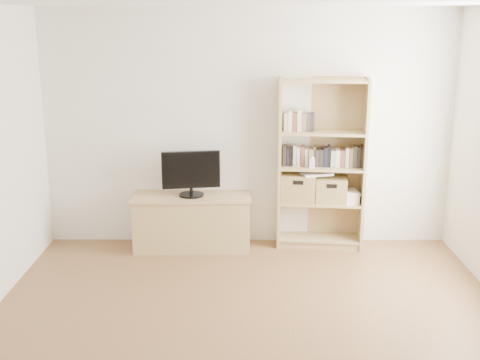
{
  "coord_description": "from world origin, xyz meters",
  "views": [
    {
      "loc": [
        -0.06,
        -4.03,
        2.47
      ],
      "look_at": [
        -0.09,
        1.9,
        0.88
      ],
      "focal_mm": 45.0,
      "sensor_mm": 36.0,
      "label": 1
    }
  ],
  "objects_px": {
    "basket_right": "(331,190)",
    "laptop": "(316,173)",
    "basket_left": "(298,187)",
    "bookshelf": "(322,164)",
    "tv_stand": "(192,223)",
    "television": "(191,174)",
    "baby_monitor": "(312,163)"
  },
  "relations": [
    {
      "from": "baby_monitor",
      "to": "basket_left",
      "type": "relative_size",
      "value": 0.29
    },
    {
      "from": "bookshelf",
      "to": "basket_left",
      "type": "relative_size",
      "value": 5.03
    },
    {
      "from": "basket_right",
      "to": "laptop",
      "type": "height_order",
      "value": "laptop"
    },
    {
      "from": "basket_left",
      "to": "basket_right",
      "type": "distance_m",
      "value": 0.37
    },
    {
      "from": "basket_left",
      "to": "bookshelf",
      "type": "bearing_deg",
      "value": 0.61
    },
    {
      "from": "television",
      "to": "basket_left",
      "type": "height_order",
      "value": "television"
    },
    {
      "from": "tv_stand",
      "to": "television",
      "type": "xyz_separation_m",
      "value": [
        -0.0,
        0.0,
        0.56
      ]
    },
    {
      "from": "basket_right",
      "to": "laptop",
      "type": "relative_size",
      "value": 1.02
    },
    {
      "from": "bookshelf",
      "to": "basket_right",
      "type": "xyz_separation_m",
      "value": [
        0.11,
        -0.02,
        -0.28
      ]
    },
    {
      "from": "tv_stand",
      "to": "basket_right",
      "type": "distance_m",
      "value": 1.58
    },
    {
      "from": "basket_right",
      "to": "tv_stand",
      "type": "bearing_deg",
      "value": -171.17
    },
    {
      "from": "baby_monitor",
      "to": "basket_right",
      "type": "relative_size",
      "value": 0.32
    },
    {
      "from": "baby_monitor",
      "to": "basket_right",
      "type": "xyz_separation_m",
      "value": [
        0.23,
        0.08,
        -0.31
      ]
    },
    {
      "from": "bookshelf",
      "to": "basket_right",
      "type": "bearing_deg",
      "value": -2.6
    },
    {
      "from": "basket_right",
      "to": "laptop",
      "type": "bearing_deg",
      "value": -175.73
    },
    {
      "from": "tv_stand",
      "to": "laptop",
      "type": "distance_m",
      "value": 1.47
    },
    {
      "from": "bookshelf",
      "to": "laptop",
      "type": "height_order",
      "value": "bookshelf"
    },
    {
      "from": "television",
      "to": "laptop",
      "type": "bearing_deg",
      "value": -6.61
    },
    {
      "from": "television",
      "to": "laptop",
      "type": "distance_m",
      "value": 1.36
    },
    {
      "from": "tv_stand",
      "to": "television",
      "type": "relative_size",
      "value": 2.0
    },
    {
      "from": "basket_left",
      "to": "baby_monitor",
      "type": "bearing_deg",
      "value": -34.75
    },
    {
      "from": "baby_monitor",
      "to": "basket_right",
      "type": "height_order",
      "value": "baby_monitor"
    },
    {
      "from": "tv_stand",
      "to": "basket_left",
      "type": "xyz_separation_m",
      "value": [
        1.17,
        0.09,
        0.39
      ]
    },
    {
      "from": "bookshelf",
      "to": "laptop",
      "type": "bearing_deg",
      "value": -166.28
    },
    {
      "from": "tv_stand",
      "to": "basket_right",
      "type": "xyz_separation_m",
      "value": [
        1.54,
        0.05,
        0.37
      ]
    },
    {
      "from": "television",
      "to": "tv_stand",
      "type": "bearing_deg",
      "value": -9.17
    },
    {
      "from": "tv_stand",
      "to": "laptop",
      "type": "relative_size",
      "value": 3.87
    },
    {
      "from": "basket_right",
      "to": "laptop",
      "type": "distance_m",
      "value": 0.25
    },
    {
      "from": "laptop",
      "to": "baby_monitor",
      "type": "bearing_deg",
      "value": -137.62
    },
    {
      "from": "tv_stand",
      "to": "television",
      "type": "height_order",
      "value": "television"
    },
    {
      "from": "tv_stand",
      "to": "bookshelf",
      "type": "distance_m",
      "value": 1.56
    },
    {
      "from": "baby_monitor",
      "to": "basket_left",
      "type": "xyz_separation_m",
      "value": [
        -0.14,
        0.11,
        -0.3
      ]
    }
  ]
}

